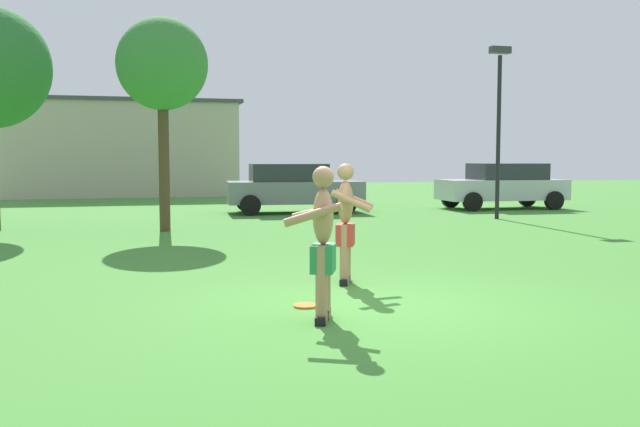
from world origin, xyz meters
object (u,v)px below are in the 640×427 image
object	(u,v)px
frisbee	(306,306)
lamp_post	(499,112)
tree_left_field	(162,66)
player_in_green	(323,240)
car_silver_mid_lot	(503,185)
car_gray_near_post	(293,187)
player_near	(346,220)

from	to	relation	value
frisbee	lamp_post	world-z (taller)	lamp_post
frisbee	tree_left_field	distance (m)	10.09
player_in_green	car_silver_mid_lot	distance (m)	17.92
frisbee	tree_left_field	bearing A→B (deg)	98.19
car_silver_mid_lot	tree_left_field	bearing A→B (deg)	-158.09
player_in_green	tree_left_field	bearing A→B (deg)	97.67
car_gray_near_post	tree_left_field	xyz separation A→B (m)	(-4.19, -4.72, 3.12)
player_near	tree_left_field	bearing A→B (deg)	105.95
player_in_green	car_gray_near_post	distance (m)	14.93
player_in_green	tree_left_field	world-z (taller)	tree_left_field
lamp_post	player_in_green	bearing A→B (deg)	-126.48
player_near	lamp_post	world-z (taller)	lamp_post
player_near	car_silver_mid_lot	distance (m)	15.68
player_in_green	car_silver_mid_lot	xyz separation A→B (m)	(10.35, 14.63, -0.06)
car_gray_near_post	lamp_post	bearing A→B (deg)	-34.66
player_near	tree_left_field	distance (m)	8.68
player_near	frisbee	xyz separation A→B (m)	(-0.91, -1.38, -0.88)
lamp_post	tree_left_field	size ratio (longest dim) A/B	0.97
lamp_post	tree_left_field	world-z (taller)	tree_left_field
car_silver_mid_lot	tree_left_field	size ratio (longest dim) A/B	0.85
car_silver_mid_lot	lamp_post	xyz separation A→B (m)	(-2.21, -3.63, 2.27)
tree_left_field	player_in_green	bearing A→B (deg)	-82.33
player_in_green	frisbee	xyz separation A→B (m)	(-0.01, 0.74, -0.87)
player_in_green	lamp_post	xyz separation A→B (m)	(8.14, 11.00, 2.21)
player_in_green	car_gray_near_post	size ratio (longest dim) A/B	0.38
player_in_green	tree_left_field	size ratio (longest dim) A/B	0.33
car_gray_near_post	tree_left_field	world-z (taller)	tree_left_field
player_near	car_gray_near_post	xyz separation A→B (m)	(1.96, 12.54, -0.07)
car_gray_near_post	car_silver_mid_lot	world-z (taller)	same
player_near	player_in_green	xyz separation A→B (m)	(-0.90, -2.12, -0.00)
player_near	player_in_green	world-z (taller)	player_near
player_near	frisbee	distance (m)	1.87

